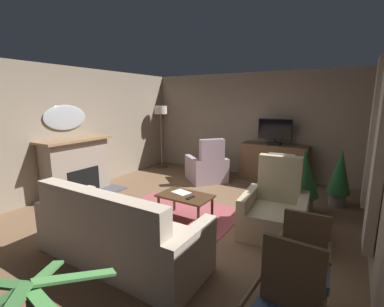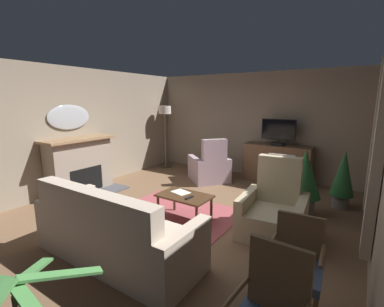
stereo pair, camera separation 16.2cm
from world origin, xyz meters
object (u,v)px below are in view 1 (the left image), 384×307
Objects in this scene: tv_cabinet at (273,164)px; potted_plant_leafy_by_curtain at (303,178)px; tv_remote at (190,198)px; cat at (121,204)px; armchair_by_fireplace at (275,211)px; sofa_floral at (117,236)px; armchair_facing_sofa at (207,168)px; television at (275,131)px; floor_lamp at (161,119)px; wall_mirror_oval at (65,118)px; side_chair_mid_row at (303,260)px; coffee_table at (185,198)px; folded_newspaper at (181,192)px; potted_plant_tall_palm_by_window at (340,175)px; fireplace at (77,168)px.

tv_cabinet is 1.35× the size of potted_plant_leafy_by_curtain.
tv_remote reaches higher than cat.
armchair_by_fireplace is (1.22, 0.43, -0.11)m from tv_remote.
sofa_floral is 3.65m from armchair_facing_sofa.
potted_plant_leafy_by_curtain reaches higher than armchair_by_fireplace.
television is 1.86m from armchair_facing_sofa.
wall_mirror_oval is at bearing -97.02° from floor_lamp.
side_chair_mid_row is at bearing -49.70° from armchair_facing_sofa.
folded_newspaper is at bearing 150.02° from coffee_table.
potted_plant_leafy_by_curtain is at bearing 99.37° from side_chair_mid_row.
coffee_table is at bearing -140.50° from potted_plant_leafy_by_curtain.
floor_lamp reaches higher than potted_plant_leafy_by_curtain.
armchair_by_fireplace reaches higher than cat.
tv_cabinet is 3.08m from coffee_table.
tv_remote is 1.36m from sofa_floral.
potted_plant_tall_palm_by_window is at bearing 22.83° from wall_mirror_oval.
sofa_floral reaches higher than side_chair_mid_row.
folded_newspaper is at bearing -105.26° from television.
potted_plant_leafy_by_curtain is at bearing -39.36° from tv_remote.
wall_mirror_oval is 0.83× the size of armchair_by_fireplace.
fireplace reaches higher than sofa_floral.
potted_plant_leafy_by_curtain is (0.94, -1.70, 0.21)m from tv_cabinet.
side_chair_mid_row is at bearing -13.97° from folded_newspaper.
floor_lamp is (-4.54, 3.75, 0.94)m from side_chair_mid_row.
wall_mirror_oval reaches higher than armchair_facing_sofa.
tv_remote is at bearing -15.08° from folded_newspaper.
potted_plant_tall_palm_by_window is at bearing 53.06° from potted_plant_leafy_by_curtain.
side_chair_mid_row is (1.33, -4.06, 0.06)m from tv_cabinet.
fireplace reaches higher than cat.
folded_newspaper is 1.50m from sofa_floral.
armchair_by_fireplace is (1.46, 1.77, 0.00)m from sofa_floral.
wall_mirror_oval is at bearing -178.26° from coffee_table.
potted_plant_leafy_by_curtain is at bearing -61.10° from tv_cabinet.
sofa_floral is 4.11m from potted_plant_tall_palm_by_window.
tv_remote reaches higher than folded_newspaper.
potted_plant_leafy_by_curtain is 1.06× the size of potted_plant_tall_palm_by_window.
tv_remote is (3.05, 0.01, -1.17)m from wall_mirror_oval.
potted_plant_leafy_by_curtain is at bearing -18.49° from floor_lamp.
fireplace is 5.24m from potted_plant_tall_palm_by_window.
television is at bearing 88.76° from folded_newspaper.
television reaches higher than side_chair_mid_row.
fireplace is 4.48m from potted_plant_leafy_by_curtain.
sofa_floral is at bearing -74.36° from folded_newspaper.
tv_remote is at bearing -68.31° from armchair_facing_sofa.
folded_newspaper is at bearing -144.23° from potted_plant_leafy_by_curtain.
floor_lamp reaches higher than sofa_floral.
cat is (-0.53, -2.38, -0.23)m from armchair_facing_sofa.
side_chair_mid_row is at bearing -92.77° from potted_plant_tall_palm_by_window.
tv_remote is 0.08× the size of sofa_floral.
tv_remote is 0.14× the size of armchair_facing_sofa.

